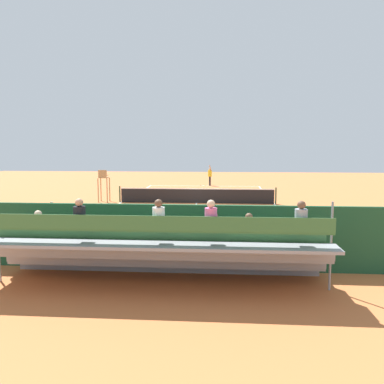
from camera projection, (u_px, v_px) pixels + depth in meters
ground_plane at (197, 203)px, 26.26m from camera, size 60.00×60.00×0.00m
court_line_markings at (197, 203)px, 26.29m from camera, size 10.10×22.20×0.01m
tennis_net at (197, 195)px, 26.20m from camera, size 10.30×0.10×1.07m
backdrop_wall at (167, 237)px, 12.28m from camera, size 18.00×0.16×2.00m
bleacher_stand at (165, 249)px, 10.90m from camera, size 9.06×2.40×2.48m
umpire_chair at (104, 182)px, 26.64m from camera, size 0.67×0.67×2.14m
courtside_bench at (235, 246)px, 12.89m from camera, size 1.80×0.40×0.93m
equipment_bag at (173, 257)px, 12.96m from camera, size 0.90×0.36×0.36m
tennis_player at (210, 175)px, 37.32m from camera, size 0.42×0.55×1.93m
tennis_racket at (202, 186)px, 37.35m from camera, size 0.50×0.53×0.03m
tennis_ball_near at (233, 189)px, 34.49m from camera, size 0.07×0.07×0.07m
line_judge at (47, 230)px, 13.23m from camera, size 0.41×0.55×1.93m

